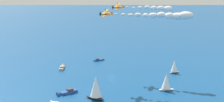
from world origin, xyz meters
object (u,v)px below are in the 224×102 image
Objects in this scene: wingwalker_lead at (105,10)px; wingwalker_wingman at (117,4)px; sailboat_inshore at (96,88)px; biplane_lead at (106,14)px; sailboat_near_centre at (174,67)px; motorboat_trailing at (62,67)px; biplane_wingman at (118,7)px; sailboat_offshore at (166,82)px; motorboat_far_port at (99,60)px; motorboat_ahead at (66,92)px.

wingwalker_lead is 16.62m from wingwalker_wingman.
sailboat_inshore is at bearing -118.28° from wingwalker_lead.
wingwalker_wingman is (10.64, 11.76, 4.55)m from biplane_lead.
sailboat_near_centre is 0.73× the size of sailboat_inshore.
sailboat_inshore is 54.13m from motorboat_trailing.
motorboat_trailing is (-7.25, 53.43, -4.75)m from sailboat_inshore.
wingwalker_wingman is (-0.36, -0.45, 2.07)m from biplane_wingman.
sailboat_offshore is 69.01m from motorboat_trailing.
sailboat_inshore is at bearing -107.52° from motorboat_far_port.
biplane_wingman is (2.43, -30.46, 38.10)m from motorboat_far_port.
wingwalker_wingman is at bearing 47.88° from biplane_lead.
sailboat_inshore is 1.76× the size of biplane_wingman.
biplane_wingman reaches higher than motorboat_trailing.
sailboat_near_centre is 53.32m from biplane_lead.
wingwalker_lead is at bearing -128.28° from biplane_lead.
sailboat_offshore is 6.48× the size of wingwalker_wingman.
sailboat_near_centre reaches higher than motorboat_trailing.
biplane_lead is 1.00× the size of biplane_wingman.
wingwalker_lead is 1.00× the size of wingwalker_wingman.
wingwalker_wingman is at bearing 33.76° from motorboat_ahead.
wingwalker_lead reaches higher than sailboat_offshore.
sailboat_near_centre is at bearing -19.50° from wingwalker_wingman.
sailboat_inshore reaches higher than motorboat_far_port.
biplane_wingman is 2.15m from wingwalker_wingman.
biplane_lead is at bearing -59.23° from motorboat_trailing.
motorboat_trailing is at bearing 145.84° from wingwalker_wingman.
motorboat_trailing is at bearing 120.77° from biplane_lead.
motorboat_trailing is 6.71× the size of wingwalker_lead.
sailboat_near_centre is 48.30m from biplane_wingman.
biplane_wingman is at bearing 109.99° from sailboat_offshore.
motorboat_far_port is 0.65× the size of sailboat_inshore.
wingwalker_wingman reaches higher than sailboat_offshore.
sailboat_inshore reaches higher than motorboat_ahead.
sailboat_near_centre is 66.85m from motorboat_ahead.
wingwalker_wingman is at bearing 56.15° from sailboat_inshore.
wingwalker_wingman is at bearing -86.16° from motorboat_far_port.
motorboat_far_port is at bearing 128.81° from sailboat_near_centre.
biplane_lead is (-23.57, 22.35, 31.74)m from sailboat_offshore.
motorboat_trailing is (-27.53, -10.82, 0.17)m from motorboat_far_port.
wingwalker_lead is at bearing -60.05° from motorboat_trailing.
sailboat_inshore is at bearing 178.73° from sailboat_offshore.
motorboat_trailing is 6.71× the size of wingwalker_wingman.
sailboat_offshore is 46.86m from wingwalker_lead.
motorboat_trailing is (-42.54, 54.21, -3.72)m from sailboat_offshore.
motorboat_far_port is 1.14× the size of biplane_wingman.
wingwalker_wingman is (29.61, -20.09, 40.01)m from motorboat_trailing.
sailboat_inshore reaches higher than motorboat_trailing.
sailboat_near_centre is at bearing 50.34° from sailboat_offshore.
wingwalker_lead is (-8.92, -43.13, 37.70)m from motorboat_far_port.
biplane_lead is (23.29, 10.91, 35.44)m from motorboat_ahead.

